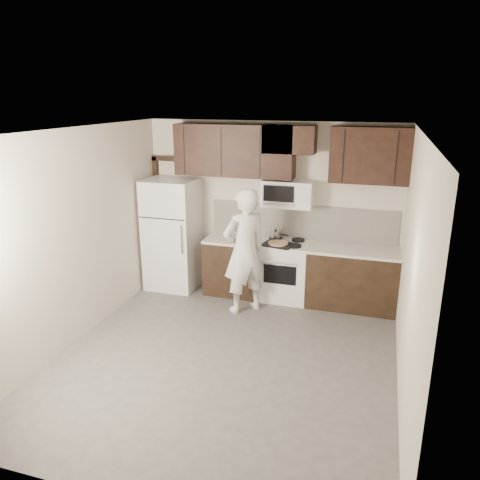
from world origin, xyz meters
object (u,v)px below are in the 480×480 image
at_px(microwave, 288,194).
at_px(refrigerator, 173,234).
at_px(stove, 284,270).
at_px(person, 244,251).

bearing_deg(microwave, refrigerator, -174.85).
xyz_separation_m(stove, microwave, (-0.00, 0.12, 1.19)).
relative_size(microwave, refrigerator, 0.42).
bearing_deg(microwave, person, -122.57).
relative_size(stove, microwave, 1.24).
bearing_deg(microwave, stove, -89.90).
distance_m(stove, refrigerator, 1.90).
bearing_deg(refrigerator, person, -21.95).
height_order(stove, refrigerator, refrigerator).
distance_m(microwave, refrigerator, 2.00).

